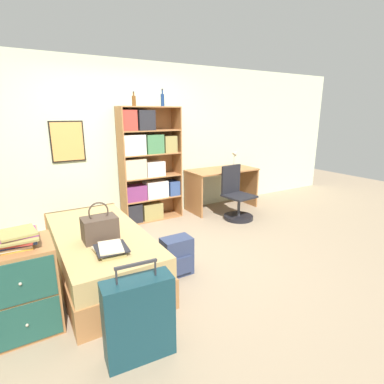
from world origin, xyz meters
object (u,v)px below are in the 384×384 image
(bed, at_px, (100,253))
(bottle_brown, at_px, (162,100))
(backpack, at_px, (177,256))
(dresser, at_px, (22,288))
(handbag, at_px, (100,228))
(desk_chair, at_px, (237,203))
(bottle_green, at_px, (134,101))
(desk_lamp, at_px, (235,155))
(book_stack_on_bed, at_px, (110,249))
(bookcase, at_px, (146,167))
(desk, at_px, (222,181))
(magazine_pile_on_dresser, at_px, (17,238))
(suitcase, at_px, (139,319))

(bed, distance_m, bottle_brown, 2.67)
(backpack, bearing_deg, dresser, -175.21)
(handbag, bearing_deg, desk_chair, 20.05)
(bottle_green, height_order, desk_lamp, bottle_green)
(bed, xyz_separation_m, book_stack_on_bed, (-0.04, -0.59, 0.30))
(bookcase, bearing_deg, desk_chair, -28.44)
(bottle_green, relative_size, desk, 0.17)
(handbag, height_order, bookcase, bookcase)
(bottle_brown, relative_size, desk_lamp, 0.76)
(magazine_pile_on_dresser, height_order, desk, magazine_pile_on_dresser)
(bottle_green, distance_m, desk_lamp, 2.18)
(backpack, bearing_deg, bottle_green, 81.96)
(suitcase, bearing_deg, bottle_green, 68.90)
(book_stack_on_bed, bearing_deg, backpack, 10.38)
(bed, relative_size, bottle_brown, 7.28)
(handbag, relative_size, bookcase, 0.22)
(dresser, xyz_separation_m, desk, (3.40, 1.84, 0.16))
(dresser, bearing_deg, desk, 28.45)
(bed, bearing_deg, bottle_green, 54.42)
(dresser, xyz_separation_m, bottle_brown, (2.26, 1.97, 1.61))
(bottle_brown, relative_size, backpack, 0.62)
(bookcase, height_order, bottle_brown, bottle_brown)
(desk, relative_size, desk_lamp, 3.63)
(book_stack_on_bed, distance_m, suitcase, 0.81)
(book_stack_on_bed, xyz_separation_m, desk_lamp, (2.99, 1.89, 0.44))
(magazine_pile_on_dresser, bearing_deg, suitcase, -48.86)
(bookcase, height_order, desk_chair, bookcase)
(suitcase, distance_m, desk_chair, 3.29)
(bed, height_order, desk_chair, desk_chair)
(bottle_green, xyz_separation_m, desk_lamp, (1.95, -0.10, -0.97))
(bed, xyz_separation_m, magazine_pile_on_dresser, (-0.76, -0.57, 0.56))
(dresser, bearing_deg, handbag, 23.60)
(dresser, height_order, bottle_green, bottle_green)
(bed, distance_m, bottle_green, 2.43)
(suitcase, relative_size, bookcase, 0.41)
(bookcase, height_order, desk, bookcase)
(dresser, bearing_deg, bookcase, 45.50)
(suitcase, bearing_deg, bottle_brown, 60.68)
(dresser, distance_m, backpack, 1.53)
(bottle_brown, bearing_deg, desk_chair, -34.70)
(desk_lamp, height_order, backpack, desk_lamp)
(suitcase, bearing_deg, desk, 44.41)
(handbag, height_order, suitcase, handbag)
(bed, xyz_separation_m, desk_chair, (2.51, 0.68, 0.02))
(handbag, height_order, dresser, handbag)
(handbag, bearing_deg, bookcase, 53.95)
(desk_chair, bearing_deg, magazine_pile_on_dresser, -159.07)
(bottle_green, relative_size, backpack, 0.50)
(book_stack_on_bed, bearing_deg, bed, 86.48)
(dresser, xyz_separation_m, bottle_green, (1.78, 1.97, 1.59))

